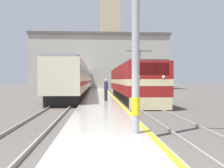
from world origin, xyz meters
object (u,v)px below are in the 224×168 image
(locomotive_train, at_px, (131,82))
(passenger_train, at_px, (78,79))
(clock_tower, at_px, (110,21))
(person_on_platform, at_px, (106,89))
(catenary_mast, at_px, (138,18))

(locomotive_train, relative_size, passenger_train, 0.54)
(passenger_train, xyz_separation_m, clock_tower, (6.11, 30.18, 14.80))
(person_on_platform, bearing_deg, clock_tower, 86.50)
(passenger_train, xyz_separation_m, catenary_mast, (3.97, -27.59, 1.99))
(person_on_platform, height_order, clock_tower, clock_tower)
(locomotive_train, xyz_separation_m, person_on_platform, (-2.68, -3.96, -0.54))
(person_on_platform, distance_m, clock_tower, 47.11)
(passenger_train, height_order, clock_tower, clock_tower)
(passenger_train, bearing_deg, person_on_platform, -76.55)
(locomotive_train, distance_m, person_on_platform, 4.81)
(catenary_mast, bearing_deg, clock_tower, 87.88)
(catenary_mast, relative_size, clock_tower, 0.24)
(clock_tower, bearing_deg, catenary_mast, -92.12)
(passenger_train, bearing_deg, catenary_mast, -81.81)
(passenger_train, distance_m, clock_tower, 34.16)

